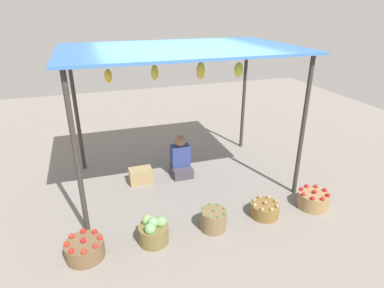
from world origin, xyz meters
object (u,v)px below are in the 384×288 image
basket_red_tomatoes (85,249)px  basket_cabbages (153,231)px  vendor_person (181,160)px  basket_red_apples (313,199)px  basket_potatoes (265,209)px  wooden_crate_near_vendor (141,176)px  basket_green_chilies (213,220)px

basket_red_tomatoes → basket_cabbages: 0.89m
vendor_person → basket_cabbages: bearing=-117.4°
vendor_person → basket_red_apples: 2.39m
vendor_person → basket_potatoes: vendor_person is taller
basket_red_tomatoes → wooden_crate_near_vendor: basket_red_tomatoes is taller
vendor_person → wooden_crate_near_vendor: vendor_person is taller
basket_red_tomatoes → wooden_crate_near_vendor: size_ratio=1.23×
basket_potatoes → basket_red_apples: 0.85m
basket_potatoes → basket_red_apples: (0.85, -0.03, 0.02)m
vendor_person → basket_green_chilies: size_ratio=2.12×
basket_red_tomatoes → basket_green_chilies: size_ratio=1.33×
basket_cabbages → basket_red_apples: (2.57, 0.03, -0.04)m
basket_green_chilies → wooden_crate_near_vendor: (-0.76, 1.61, -0.01)m
basket_red_tomatoes → basket_green_chilies: basket_green_chilies is taller
basket_potatoes → basket_red_apples: basket_red_apples is taller
basket_cabbages → basket_green_chilies: bearing=0.7°
vendor_person → basket_red_apples: vendor_person is taller
wooden_crate_near_vendor → basket_potatoes: bearing=-44.3°
basket_red_tomatoes → wooden_crate_near_vendor: 1.91m
basket_cabbages → vendor_person: bearing=62.6°
wooden_crate_near_vendor → vendor_person: bearing=5.6°
basket_potatoes → basket_red_tomatoes: bearing=-178.7°
vendor_person → basket_red_tomatoes: 2.47m
vendor_person → basket_red_apples: bearing=-44.7°
basket_green_chilies → basket_potatoes: 0.86m
basket_red_apples → basket_red_tomatoes: bearing=-179.5°
vendor_person → wooden_crate_near_vendor: bearing=-174.4°
wooden_crate_near_vendor → basket_cabbages: bearing=-94.0°
basket_red_tomatoes → basket_potatoes: (2.61, 0.06, -0.01)m
basket_cabbages → wooden_crate_near_vendor: basket_cabbages is taller
basket_red_apples → wooden_crate_near_vendor: bearing=147.0°
basket_potatoes → wooden_crate_near_vendor: wooden_crate_near_vendor is taller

